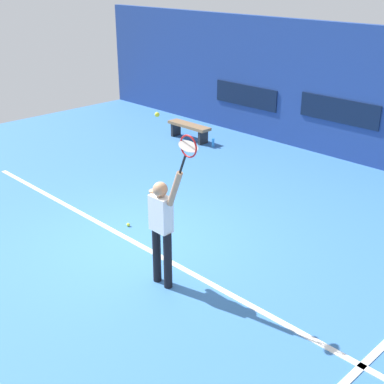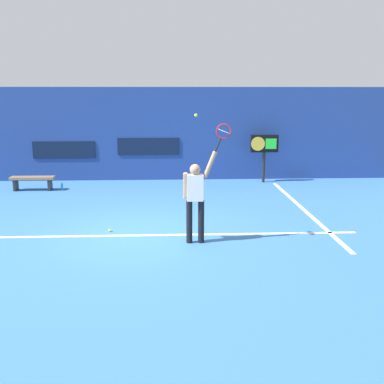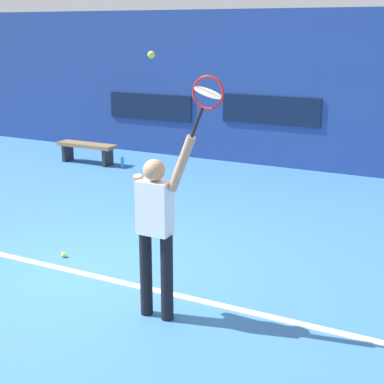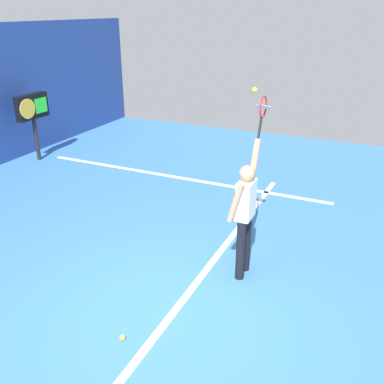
{
  "view_description": "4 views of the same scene",
  "coord_description": "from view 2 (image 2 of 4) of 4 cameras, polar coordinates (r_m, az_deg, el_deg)",
  "views": [
    {
      "loc": [
        6.6,
        -5.19,
        4.52
      ],
      "look_at": [
        1.53,
        -0.2,
        1.48
      ],
      "focal_mm": 49.53,
      "sensor_mm": 36.0,
      "label": 1
    },
    {
      "loc": [
        0.83,
        -9.77,
        3.15
      ],
      "look_at": [
        1.27,
        -0.01,
        0.97
      ],
      "focal_mm": 42.24,
      "sensor_mm": 36.0,
      "label": 2
    },
    {
      "loc": [
        4.14,
        -5.34,
        2.93
      ],
      "look_at": [
        1.54,
        -0.27,
        1.3
      ],
      "focal_mm": 54.1,
      "sensor_mm": 36.0,
      "label": 3
    },
    {
      "loc": [
        -3.9,
        -2.22,
        3.62
      ],
      "look_at": [
        1.06,
        0.08,
        1.28
      ],
      "focal_mm": 40.45,
      "sensor_mm": 36.0,
      "label": 4
    }
  ],
  "objects": [
    {
      "name": "court_bench",
      "position": [
        15.53,
        -19.49,
        1.43
      ],
      "size": [
        1.4,
        0.36,
        0.45
      ],
      "color": "olive",
      "rests_on": "ground_plane"
    },
    {
      "name": "tennis_player",
      "position": [
        9.41,
        0.43,
        -0.55
      ],
      "size": [
        0.7,
        0.31,
        1.97
      ],
      "color": "black",
      "rests_on": "ground_plane"
    },
    {
      "name": "scoreboard_clock",
      "position": [
        16.02,
        9.12,
        5.8
      ],
      "size": [
        0.96,
        0.2,
        1.67
      ],
      "color": "black",
      "rests_on": "ground_plane"
    },
    {
      "name": "spare_ball",
      "position": [
        10.56,
        -10.33,
        -4.79
      ],
      "size": [
        0.07,
        0.07,
        0.07
      ],
      "primitive_type": "sphere",
      "color": "#CCE033",
      "rests_on": "ground_plane"
    },
    {
      "name": "tennis_ball",
      "position": [
        9.14,
        0.5,
        9.67
      ],
      "size": [
        0.07,
        0.07,
        0.07
      ],
      "primitive_type": "sphere",
      "color": "#CCE033"
    },
    {
      "name": "court_sideline",
      "position": [
        12.7,
        13.87,
        -2.12
      ],
      "size": [
        0.1,
        7.0,
        0.01
      ],
      "primitive_type": "cube",
      "color": "white",
      "rests_on": "ground_plane"
    },
    {
      "name": "water_bottle",
      "position": [
        15.33,
        -16.09,
        0.69
      ],
      "size": [
        0.07,
        0.07,
        0.24
      ],
      "primitive_type": "cylinder",
      "color": "#338CD8",
      "rests_on": "ground_plane"
    },
    {
      "name": "sponsor_banner_center",
      "position": [
        16.3,
        -5.52,
        5.75
      ],
      "size": [
        2.2,
        0.03,
        0.6
      ],
      "primitive_type": "cube",
      "color": "#0C1933"
    },
    {
      "name": "court_baseline",
      "position": [
        10.19,
        -7.16,
        -5.48
      ],
      "size": [
        10.0,
        0.1,
        0.01
      ],
      "primitive_type": "cube",
      "color": "white",
      "rests_on": "ground_plane"
    },
    {
      "name": "ground_plane",
      "position": [
        10.3,
        -7.11,
        -5.31
      ],
      "size": [
        18.0,
        18.0,
        0.0
      ],
      "primitive_type": "plane",
      "color": "#3870B2"
    },
    {
      "name": "tennis_racket",
      "position": [
        9.25,
        3.94,
        7.47
      ],
      "size": [
        0.41,
        0.27,
        0.62
      ],
      "color": "black"
    },
    {
      "name": "sponsor_banner_portside",
      "position": [
        16.74,
        -15.86,
        5.13
      ],
      "size": [
        2.2,
        0.03,
        0.6
      ],
      "primitive_type": "cube",
      "color": "#0C1933"
    },
    {
      "name": "back_wall",
      "position": [
        16.38,
        -5.53,
        7.29
      ],
      "size": [
        18.0,
        0.2,
        3.3
      ],
      "primitive_type": "cube",
      "color": "navy",
      "rests_on": "ground_plane"
    }
  ]
}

